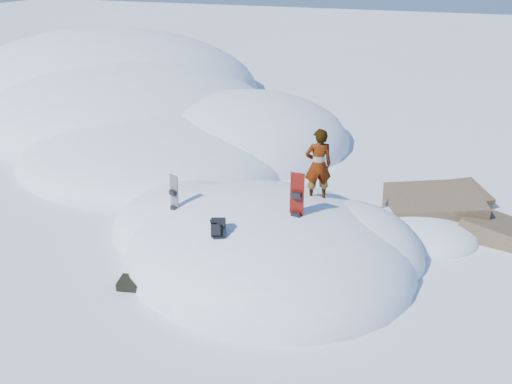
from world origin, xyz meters
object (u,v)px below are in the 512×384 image
(snowboard_dark, at_px, (174,202))
(backpack, at_px, (218,228))
(snowboard_red, at_px, (296,207))
(person, at_px, (318,165))

(snowboard_dark, distance_m, backpack, 1.88)
(snowboard_red, distance_m, backpack, 1.77)
(backpack, bearing_deg, person, 37.82)
(snowboard_dark, height_order, backpack, snowboard_dark)
(snowboard_red, bearing_deg, snowboard_dark, -177.72)
(backpack, distance_m, person, 2.88)
(snowboard_red, bearing_deg, backpack, -140.10)
(backpack, xyz_separation_m, person, (1.49, 2.36, 0.71))
(snowboard_red, xyz_separation_m, backpack, (-1.34, -1.15, -0.18))
(snowboard_dark, relative_size, person, 0.79)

